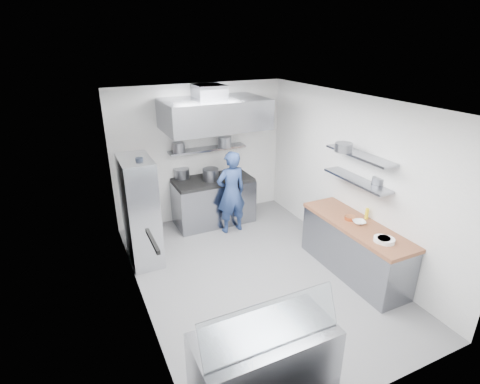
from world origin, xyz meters
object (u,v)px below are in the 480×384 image
gas_range (213,202)px  chef (231,192)px  wire_rack (140,211)px  display_case (264,365)px

gas_range → chef: size_ratio=0.97×
chef → wire_rack: bearing=6.4°
gas_range → chef: 0.67m
display_case → wire_rack: bearing=100.0°
gas_range → wire_rack: wire_rack is taller
chef → wire_rack: wire_rack is taller
gas_range → wire_rack: (-1.63, -0.84, 0.48)m
wire_rack → gas_range: bearing=27.1°
gas_range → chef: chef is taller
gas_range → display_case: size_ratio=1.07×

